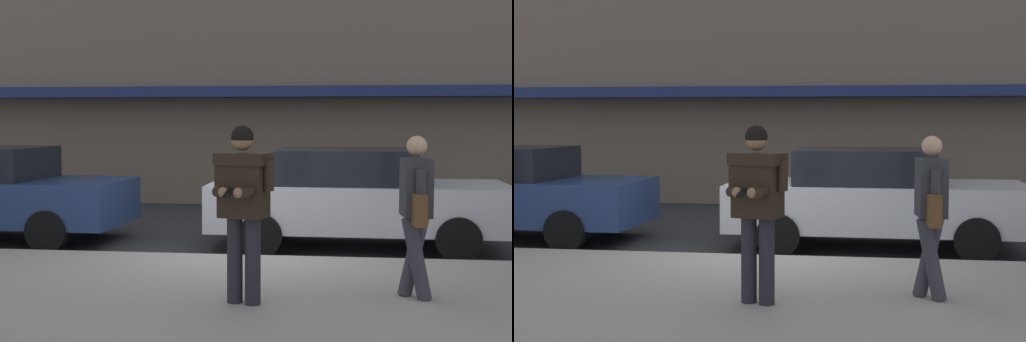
% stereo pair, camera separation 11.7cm
% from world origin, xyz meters
% --- Properties ---
extents(ground_plane, '(80.00, 80.00, 0.00)m').
position_xyz_m(ground_plane, '(0.00, 0.00, 0.00)').
color(ground_plane, '#2B2D30').
extents(sidewalk, '(32.00, 5.30, 0.14)m').
position_xyz_m(sidewalk, '(1.00, -2.85, 0.07)').
color(sidewalk, '#99968E').
rests_on(sidewalk, ground).
extents(curb_paint_line, '(28.00, 0.12, 0.01)m').
position_xyz_m(curb_paint_line, '(1.00, 0.05, 0.00)').
color(curb_paint_line, silver).
rests_on(curb_paint_line, ground).
extents(parked_sedan_mid, '(4.52, 1.97, 1.54)m').
position_xyz_m(parked_sedan_mid, '(1.56, 1.21, 0.79)').
color(parked_sedan_mid, silver).
rests_on(parked_sedan_mid, ground).
extents(man_texting_on_phone, '(0.63, 0.64, 1.81)m').
position_xyz_m(man_texting_on_phone, '(0.38, -2.77, 1.25)').
color(man_texting_on_phone, '#23232B').
rests_on(man_texting_on_phone, sidewalk).
extents(pedestrian_with_bag, '(0.35, 0.72, 1.70)m').
position_xyz_m(pedestrian_with_bag, '(2.13, -2.33, 1.11)').
color(pedestrian_with_bag, '#33333D').
rests_on(pedestrian_with_bag, sidewalk).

